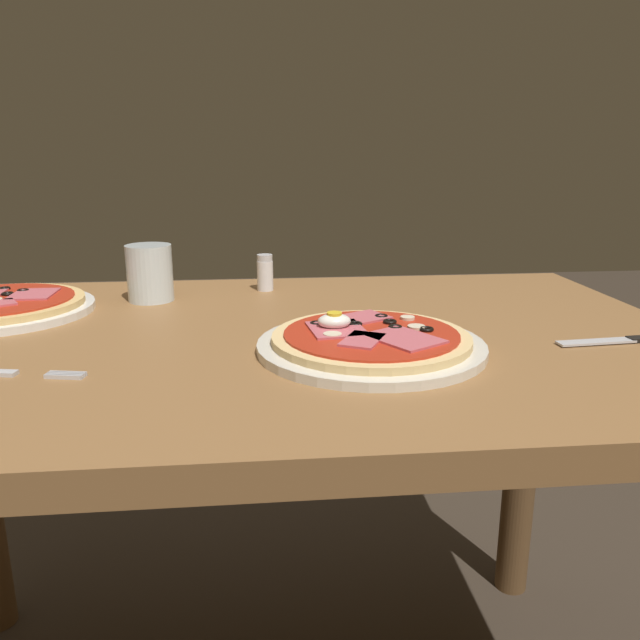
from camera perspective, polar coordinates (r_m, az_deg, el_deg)
The scene contains 6 objects.
dining_table at distance 0.95m, azimuth -5.63°, elevation -7.70°, with size 1.25×0.78×0.73m.
pizza_foreground at distance 0.83m, azimuth 4.33°, elevation -1.97°, with size 0.30×0.30×0.05m.
water_glass_near at distance 1.13m, azimuth -15.23°, elevation 3.79°, with size 0.08×0.08×0.10m.
fork at distance 0.82m, azimuth -26.47°, elevation -4.33°, with size 0.16×0.04×0.00m.
knife at distance 0.96m, azimuth 26.24°, elevation -1.60°, with size 0.20×0.03×0.01m.
salt_shaker at distance 1.18m, azimuth -5.14°, elevation 4.26°, with size 0.03×0.03×0.07m.
Camera 1 is at (0.00, -0.88, 0.98)m, focal length 35.51 mm.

